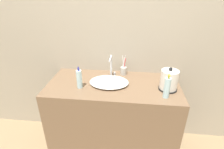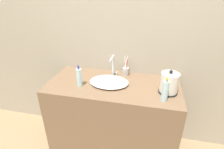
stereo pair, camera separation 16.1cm
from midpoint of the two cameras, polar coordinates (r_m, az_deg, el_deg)
name	(u,v)px [view 1 (the left image)]	position (r m, az deg, el deg)	size (l,w,h in m)	color
wall_back	(117,28)	(1.82, -1.09, 14.80)	(6.00, 0.04, 2.60)	#ADA38E
vanity_counter	(113,118)	(1.93, -2.10, -14.02)	(1.27, 0.59, 0.83)	brown
sink_basin	(109,82)	(1.68, -3.71, -2.48)	(0.38, 0.29, 0.04)	silver
faucet	(111,65)	(1.78, -2.79, 3.08)	(0.06, 0.15, 0.23)	silver
electric_kettle	(169,81)	(1.61, 15.40, -2.03)	(0.17, 0.17, 0.22)	black
toothbrush_cup	(124,70)	(1.85, 1.30, 1.29)	(0.07, 0.07, 0.22)	#B7B2A8
lotion_bottle	(167,88)	(1.49, 14.58, -4.29)	(0.05, 0.05, 0.22)	silver
shampoo_bottle	(79,79)	(1.63, -13.45, -1.45)	(0.05, 0.05, 0.22)	silver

